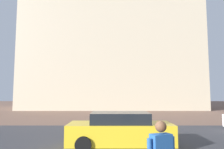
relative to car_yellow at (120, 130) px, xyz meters
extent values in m
plane|color=brown|center=(-0.73, 4.91, -0.72)|extent=(120.00, 120.00, 0.00)
cube|color=#38383D|center=(-0.73, 1.94, -0.72)|extent=(120.00, 8.83, 0.00)
cube|color=beige|center=(-0.39, 26.35, 7.91)|extent=(27.53, 12.60, 17.26)
cube|color=#2D3842|center=(-0.39, 26.35, 17.74)|extent=(25.33, 11.59, 2.40)
cube|color=beige|center=(-3.64, 26.35, 15.99)|extent=(5.24, 5.24, 33.42)
cylinder|color=beige|center=(-12.66, 21.55, 9.56)|extent=(2.80, 2.80, 20.55)
cylinder|color=beige|center=(11.87, 21.55, 9.48)|extent=(2.80, 2.80, 20.40)
cube|color=black|center=(0.56, -4.89, 0.47)|extent=(0.31, 0.23, 0.40)
sphere|color=brown|center=(0.60, -4.98, 0.90)|extent=(0.22, 0.22, 0.22)
cube|color=gold|center=(0.00, 0.00, -0.12)|extent=(4.39, 1.74, 0.85)
cube|color=black|center=(0.00, 0.00, 0.53)|extent=(2.46, 1.53, 0.46)
cylinder|color=black|center=(-1.45, -0.87, -0.40)|extent=(0.64, 0.22, 0.64)
cylinder|color=black|center=(-1.45, 0.87, -0.40)|extent=(0.64, 0.22, 0.64)
cylinder|color=black|center=(1.45, -0.87, -0.40)|extent=(0.64, 0.22, 0.64)
cylinder|color=black|center=(1.45, 0.87, -0.40)|extent=(0.64, 0.22, 0.64)
camera|label=1|loc=(-0.35, -9.07, 1.51)|focal=33.37mm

